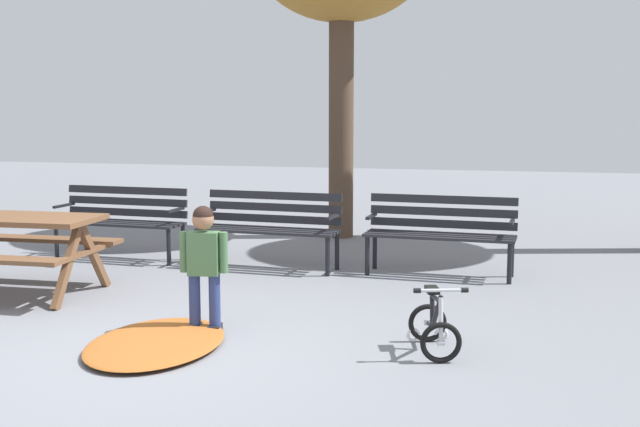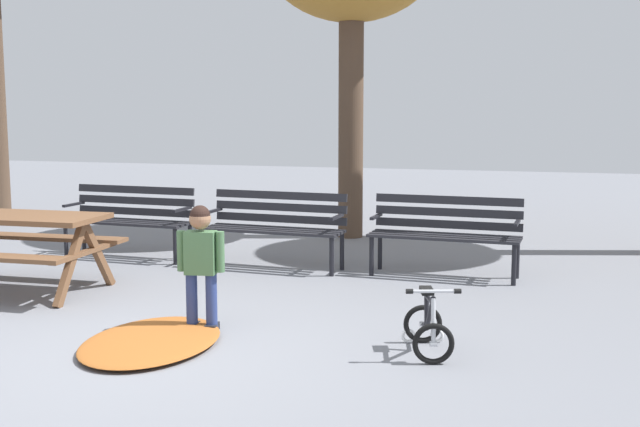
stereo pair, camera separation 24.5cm
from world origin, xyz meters
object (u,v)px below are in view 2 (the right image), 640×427
Objects in this scene: child_standing at (201,258)px; park_bench_left at (276,223)px; picnic_table at (12,232)px; park_bench_right at (446,229)px; kids_bicycle at (428,327)px; park_bench_far_left at (130,215)px.

park_bench_left is at bearing 95.80° from child_standing.
picnic_table is 4.43m from park_bench_right.
child_standing is at bearing -18.46° from picnic_table.
kids_bicycle is at bearing -85.50° from park_bench_right.
park_bench_right is at bearing 94.50° from kids_bicycle.
kids_bicycle is (2.12, -2.71, -0.31)m from park_bench_left.
picnic_table is 2.79m from park_bench_left.
child_standing reaches higher than park_bench_right.
park_bench_far_left is 1.58× the size of child_standing.
park_bench_far_left and park_bench_left have the same top height.
park_bench_right is (4.00, 1.90, -0.08)m from picnic_table.
park_bench_right is 2.60× the size of kids_bicycle.
kids_bicycle is (4.02, -2.82, -0.31)m from park_bench_far_left.
kids_bicycle is at bearing -11.75° from picnic_table.
child_standing is 1.65× the size of kids_bicycle.
park_bench_right is at bearing 58.72° from child_standing.
child_standing is 1.90m from kids_bicycle.
park_bench_far_left is at bearing 144.93° from kids_bicycle.
picnic_table is at bearing 168.25° from kids_bicycle.
park_bench_left is 3.45m from kids_bicycle.
park_bench_left and park_bench_right have the same top height.
park_bench_far_left is 4.92m from kids_bicycle.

